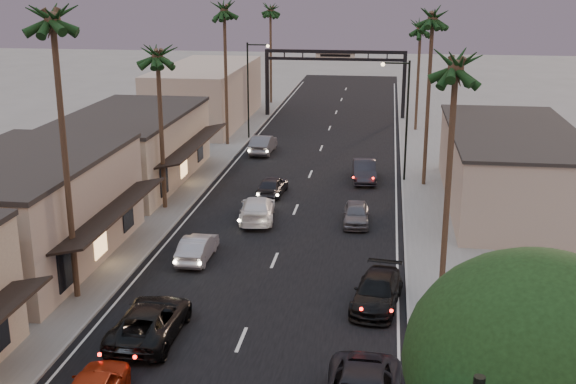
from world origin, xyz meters
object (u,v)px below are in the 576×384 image
(palm_ld, at_px, (224,5))
(oncoming_silver, at_px, (197,248))
(streetlight_right, at_px, (403,111))
(palm_rc, at_px, (421,23))
(arch, at_px, (335,66))
(curbside_black, at_px, (377,292))
(palm_ra, at_px, (457,57))
(palm_lb, at_px, (52,10))
(oncoming_pickup, at_px, (150,321))
(corner_tree, at_px, (540,374))
(palm_far, at_px, (270,6))
(streetlight_left, at_px, (251,83))
(palm_rb, at_px, (433,12))
(palm_lc, at_px, (157,49))

(palm_ld, relative_size, oncoming_silver, 3.42)
(streetlight_right, bearing_deg, palm_rc, 84.95)
(palm_rc, bearing_deg, arch, 145.11)
(arch, height_order, palm_rc, palm_rc)
(oncoming_silver, height_order, curbside_black, curbside_black)
(palm_ld, bearing_deg, palm_ra, -60.98)
(palm_lb, relative_size, oncoming_pickup, 2.76)
(corner_tree, relative_size, curbside_black, 1.79)
(arch, height_order, palm_far, palm_far)
(oncoming_pickup, bearing_deg, palm_ra, -156.74)
(palm_lb, distance_m, palm_rc, 45.48)
(streetlight_left, bearing_deg, oncoming_silver, -84.81)
(streetlight_left, xyz_separation_m, palm_lb, (-1.68, -36.00, 8.06))
(arch, xyz_separation_m, palm_rc, (8.60, -6.00, 4.94))
(streetlight_left, height_order, oncoming_silver, streetlight_left)
(palm_lb, bearing_deg, palm_rb, 51.98)
(corner_tree, height_order, palm_lc, palm_lc)
(palm_lb, relative_size, oncoming_silver, 3.66)
(palm_rb, height_order, palm_rc, palm_rb)
(streetlight_right, relative_size, palm_rc, 0.74)
(palm_far, height_order, curbside_black, palm_far)
(streetlight_left, relative_size, palm_rb, 0.63)
(palm_rb, xyz_separation_m, palm_far, (-16.90, 34.00, -0.97))
(streetlight_right, xyz_separation_m, palm_rc, (1.68, 19.00, 5.14))
(streetlight_left, relative_size, curbside_black, 1.83)
(streetlight_left, bearing_deg, curbside_black, -70.23)
(corner_tree, relative_size, palm_rc, 0.72)
(palm_lb, bearing_deg, oncoming_silver, 51.58)
(arch, bearing_deg, corner_tree, -81.38)
(palm_rb, bearing_deg, palm_lb, -128.02)
(palm_lc, bearing_deg, curbside_black, -42.15)
(streetlight_right, distance_m, streetlight_left, 18.99)
(palm_lc, xyz_separation_m, palm_rc, (17.20, 28.00, 0.00))
(palm_ra, relative_size, curbside_black, 2.68)
(palm_rb, relative_size, palm_far, 1.08)
(streetlight_left, xyz_separation_m, palm_far, (-1.38, 20.00, 6.11))
(corner_tree, relative_size, streetlight_left, 0.98)
(streetlight_left, distance_m, palm_lb, 36.93)
(palm_ra, height_order, oncoming_silver, palm_ra)
(oncoming_pickup, distance_m, oncoming_silver, 8.89)
(corner_tree, bearing_deg, streetlight_left, 107.97)
(arch, relative_size, palm_rc, 1.25)
(arch, distance_m, palm_ra, 47.17)
(streetlight_right, height_order, streetlight_left, same)
(palm_rb, distance_m, curbside_black, 24.11)
(oncoming_silver, bearing_deg, palm_rb, -127.74)
(palm_ra, relative_size, palm_rb, 0.93)
(palm_lc, relative_size, oncoming_pickup, 2.21)
(corner_tree, xyz_separation_m, streetlight_right, (-2.56, 37.55, -0.65))
(palm_lc, bearing_deg, palm_rc, 58.44)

